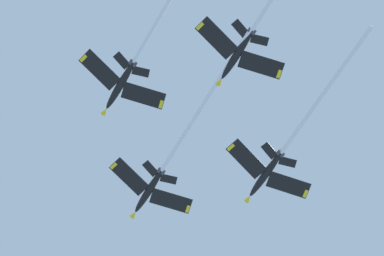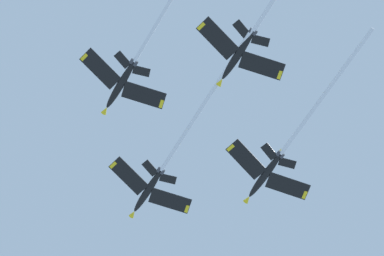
# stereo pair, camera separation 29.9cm
# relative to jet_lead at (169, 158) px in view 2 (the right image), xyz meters

# --- Properties ---
(jet_lead) EXTENTS (43.67, 29.60, 12.97)m
(jet_lead) POSITION_rel_jet_lead_xyz_m (0.00, 0.00, 0.00)
(jet_lead) COLOR black
(jet_left_wing) EXTENTS (43.97, 29.77, 12.14)m
(jet_left_wing) POSITION_rel_jet_lead_xyz_m (5.93, -22.70, -3.89)
(jet_left_wing) COLOR black
(jet_right_wing) EXTENTS (40.03, 26.70, 10.96)m
(jet_right_wing) POSITION_rel_jet_lead_xyz_m (22.95, 9.19, -4.82)
(jet_right_wing) COLOR black
(jet_slot) EXTENTS (43.75, 29.57, 11.42)m
(jet_slot) POSITION_rel_jet_lead_xyz_m (31.77, -17.27, -8.63)
(jet_slot) COLOR black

